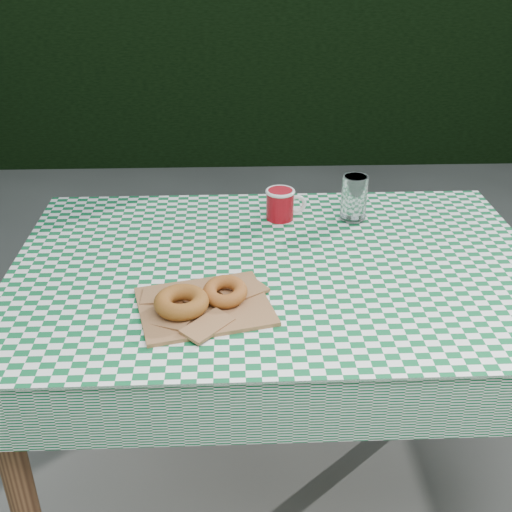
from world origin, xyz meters
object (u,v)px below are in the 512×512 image
Objects in this scene: paper_bag at (204,305)px; drinking_glass at (354,198)px; table at (276,388)px; coffee_mug at (280,204)px.

drinking_glass reaches higher than paper_bag.
coffee_mug is at bearing 84.89° from table.
table is 10.01× the size of drinking_glass.
table is at bearing 47.47° from paper_bag.
drinking_glass is (0.20, -0.01, 0.02)m from coffee_mug.
table is 0.49m from coffee_mug.
coffee_mug reaches higher than table.
coffee_mug is (0.02, 0.26, 0.42)m from table.
table is at bearing -97.40° from coffee_mug.
coffee_mug reaches higher than paper_bag.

